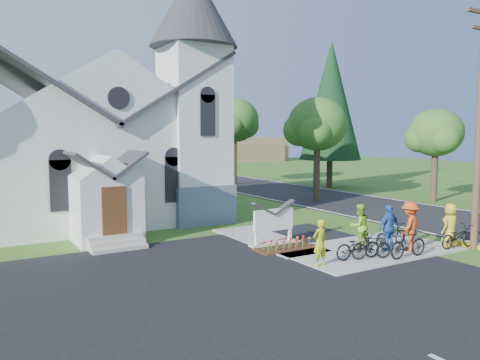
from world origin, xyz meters
TOP-DOWN VIEW (x-y plane):
  - ground at (0.00, 0.00)m, footprint 120.00×120.00m
  - parking_lot at (-7.00, -2.00)m, footprint 20.00×16.00m
  - road at (10.00, 15.00)m, footprint 8.00×90.00m
  - sidewalk at (1.50, 0.50)m, footprint 7.00×4.00m
  - church at (-5.48, 12.48)m, footprint 12.35×12.00m
  - church_sign at (-1.20, 3.20)m, footprint 2.20×0.40m
  - flower_bed at (-1.20, 2.30)m, footprint 2.60×1.10m
  - tree_road_near at (8.50, 12.00)m, footprint 4.00×4.00m
  - tree_road_mid at (9.00, 24.00)m, footprint 4.40×4.40m
  - tree_road_far at (15.50, 8.00)m, footprint 3.60×3.60m
  - conifer at (15.00, 18.00)m, footprint 5.20×5.20m
  - distant_hills at (3.36, 56.33)m, footprint 61.00×10.00m
  - cyclist_0 at (-1.70, -0.31)m, footprint 0.63×0.45m
  - bike_0 at (0.03, -0.38)m, footprint 1.92×0.93m
  - cyclist_1 at (1.34, 0.86)m, footprint 0.92×0.75m
  - bike_1 at (0.47, -0.63)m, footprint 1.64×0.91m
  - cyclist_2 at (1.96, -0.10)m, footprint 1.08×0.47m
  - bike_2 at (2.72, 0.46)m, footprint 1.79×0.68m
  - cyclist_3 at (2.66, -0.51)m, footprint 1.41×1.06m
  - bike_3 at (1.76, -1.20)m, footprint 1.80×0.56m
  - cyclist_4 at (4.64, -0.89)m, footprint 0.91×0.64m
  - bike_4 at (4.70, -1.20)m, footprint 1.83×0.79m

SIDE VIEW (x-z plane):
  - ground at x=0.00m, z-range 0.00..0.00m
  - parking_lot at x=-7.00m, z-range 0.00..0.02m
  - road at x=10.00m, z-range 0.00..0.02m
  - sidewalk at x=1.50m, z-range 0.00..0.05m
  - flower_bed at x=-1.20m, z-range 0.00..0.07m
  - bike_2 at x=2.72m, z-range 0.05..0.98m
  - bike_4 at x=4.70m, z-range 0.05..0.99m
  - bike_1 at x=0.47m, z-range 0.05..1.00m
  - bike_0 at x=0.03m, z-range 0.05..1.02m
  - bike_3 at x=1.76m, z-range 0.05..1.12m
  - cyclist_0 at x=-1.70m, z-range 0.05..1.68m
  - cyclist_4 at x=4.64m, z-range 0.05..1.82m
  - cyclist_1 at x=1.34m, z-range 0.05..1.83m
  - cyclist_2 at x=1.96m, z-range 0.05..1.89m
  - cyclist_3 at x=2.66m, z-range 0.05..2.00m
  - church_sign at x=-1.20m, z-range 0.18..1.88m
  - distant_hills at x=3.36m, z-range -0.63..4.97m
  - tree_road_far at x=15.50m, z-range 1.48..7.78m
  - tree_road_near at x=8.50m, z-range 1.68..8.73m
  - church at x=-5.48m, z-range -1.25..11.75m
  - tree_road_mid at x=9.00m, z-range 1.88..9.68m
  - conifer at x=15.00m, z-range 1.19..13.59m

